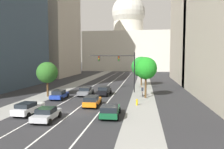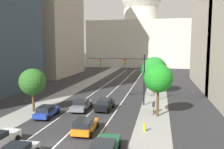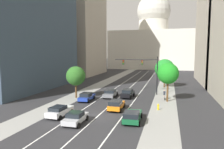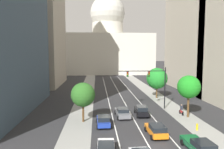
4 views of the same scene
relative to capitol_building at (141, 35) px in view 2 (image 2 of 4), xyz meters
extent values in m
plane|color=#2B2B2D|center=(0.00, -50.51, -13.59)|extent=(400.00, 400.00, 0.00)
cube|color=gray|center=(-8.22, -55.51, -13.59)|extent=(3.83, 130.00, 0.01)
cube|color=gray|center=(8.22, -55.51, -13.59)|extent=(3.83, 130.00, 0.01)
cube|color=white|center=(-3.15, -65.51, -13.58)|extent=(0.16, 90.00, 0.01)
cube|color=white|center=(0.00, -65.51, -13.58)|extent=(0.16, 90.00, 0.01)
cube|color=white|center=(3.15, -65.51, -13.58)|extent=(0.16, 90.00, 0.01)
cube|color=#9E9384|center=(-24.19, -41.78, 8.23)|extent=(14.78, 22.87, 43.64)
cube|color=beige|center=(0.00, 0.00, -4.14)|extent=(42.18, 29.43, 18.91)
cylinder|color=beige|center=(0.00, 0.00, 8.39)|extent=(15.44, 15.44, 6.14)
cylinder|color=black|center=(-5.52, -90.15, -13.27)|extent=(0.24, 0.65, 0.64)
cylinder|color=black|center=(-3.82, -90.21, -13.27)|extent=(0.24, 0.65, 0.64)
cube|color=#14512D|center=(4.73, -91.16, -12.98)|extent=(2.11, 4.71, 0.58)
cube|color=black|center=(4.78, -92.23, -12.42)|extent=(1.84, 2.22, 0.55)
cylinder|color=black|center=(3.71, -89.64, -13.27)|extent=(0.25, 0.65, 0.64)
cylinder|color=black|center=(5.59, -89.54, -13.27)|extent=(0.25, 0.65, 0.64)
cube|color=black|center=(-1.57, -93.84, -12.46)|extent=(1.73, 1.91, 0.49)
cube|color=black|center=(1.58, -77.94, -12.94)|extent=(1.88, 4.43, 0.66)
cube|color=black|center=(1.57, -78.16, -12.32)|extent=(1.67, 2.37, 0.57)
cylinder|color=black|center=(0.78, -76.43, -13.27)|extent=(0.24, 0.65, 0.64)
cylinder|color=black|center=(2.49, -76.49, -13.27)|extent=(0.24, 0.65, 0.64)
cylinder|color=black|center=(0.66, -79.39, -13.27)|extent=(0.24, 0.65, 0.64)
cylinder|color=black|center=(2.37, -79.46, -13.27)|extent=(0.24, 0.65, 0.64)
cube|color=#1E389E|center=(-4.73, -82.50, -13.00)|extent=(1.83, 4.27, 0.55)
cube|color=black|center=(-4.72, -82.86, -12.43)|extent=(1.63, 2.10, 0.59)
cylinder|color=black|center=(-5.62, -81.09, -13.27)|extent=(0.24, 0.65, 0.64)
cylinder|color=black|center=(-3.91, -81.04, -13.27)|extent=(0.24, 0.65, 0.64)
cylinder|color=black|center=(-5.54, -83.96, -13.27)|extent=(0.24, 0.65, 0.64)
cylinder|color=black|center=(-3.83, -83.91, -13.27)|extent=(0.24, 0.65, 0.64)
cube|color=slate|center=(-1.58, -78.55, -12.97)|extent=(2.08, 4.86, 0.61)
cube|color=black|center=(-1.57, -78.78, -12.41)|extent=(1.82, 2.26, 0.51)
cylinder|color=black|center=(-2.58, -76.97, -13.27)|extent=(0.25, 0.65, 0.64)
cylinder|color=black|center=(-0.71, -76.89, -13.27)|extent=(0.25, 0.65, 0.64)
cylinder|color=black|center=(-2.44, -80.22, -13.27)|extent=(0.25, 0.65, 0.64)
cylinder|color=black|center=(-0.57, -80.14, -13.27)|extent=(0.25, 0.65, 0.64)
cube|color=orange|center=(1.58, -86.60, -12.98)|extent=(1.90, 4.27, 0.60)
cube|color=black|center=(1.60, -87.29, -12.38)|extent=(1.70, 2.33, 0.60)
cylinder|color=black|center=(0.65, -85.20, -13.27)|extent=(0.24, 0.65, 0.64)
cylinder|color=black|center=(2.42, -85.14, -13.27)|extent=(0.24, 0.65, 0.64)
cylinder|color=black|center=(0.73, -88.06, -13.27)|extent=(0.24, 0.65, 0.64)
cylinder|color=black|center=(2.50, -88.01, -13.27)|extent=(0.24, 0.65, 0.64)
cylinder|color=black|center=(6.60, -74.03, -9.84)|extent=(0.20, 0.20, 7.50)
cylinder|color=black|center=(2.37, -74.03, -6.72)|extent=(8.46, 0.14, 0.14)
cube|color=black|center=(3.64, -74.03, -7.27)|extent=(0.32, 0.28, 0.96)
sphere|color=red|center=(3.64, -74.18, -6.97)|extent=(0.20, 0.20, 0.20)
sphere|color=orange|center=(3.64, -74.18, -7.27)|extent=(0.20, 0.20, 0.20)
sphere|color=green|center=(3.64, -74.18, -7.57)|extent=(0.20, 0.20, 0.20)
cube|color=black|center=(-0.16, -74.03, -7.27)|extent=(0.32, 0.28, 0.96)
sphere|color=red|center=(-0.16, -74.18, -6.97)|extent=(0.20, 0.20, 0.20)
sphere|color=orange|center=(-0.16, -74.18, -7.27)|extent=(0.20, 0.20, 0.20)
sphere|color=green|center=(-0.16, -74.18, -7.57)|extent=(0.20, 0.20, 0.20)
cylinder|color=yellow|center=(7.46, -85.19, -13.24)|extent=(0.26, 0.26, 0.70)
sphere|color=yellow|center=(7.46, -85.19, -12.81)|extent=(0.26, 0.26, 0.26)
cylinder|color=yellow|center=(7.46, -85.35, -13.21)|extent=(0.10, 0.12, 0.10)
cylinder|color=black|center=(8.16, -78.59, -13.26)|extent=(0.08, 0.66, 0.66)
cylinder|color=black|center=(8.12, -77.55, -13.26)|extent=(0.08, 0.66, 0.66)
cube|color=#A51919|center=(8.14, -78.07, -13.04)|extent=(0.10, 1.00, 0.36)
cube|color=#262833|center=(8.15, -78.12, -12.41)|extent=(0.37, 0.29, 0.64)
sphere|color=tan|center=(8.14, -78.05, -11.98)|extent=(0.22, 0.22, 0.22)
cylinder|color=#51381E|center=(8.66, -79.43, -11.80)|extent=(0.32, 0.32, 3.58)
sphere|color=#1C841E|center=(8.66, -79.43, -8.77)|extent=(3.56, 3.56, 3.56)
cylinder|color=#51381E|center=(7.79, -64.48, -12.21)|extent=(0.32, 0.32, 2.77)
sphere|color=#208128|center=(7.79, -64.48, -9.19)|extent=(4.66, 4.66, 4.66)
cylinder|color=#51381E|center=(-7.60, -80.59, -12.19)|extent=(0.32, 0.32, 2.81)
sphere|color=#295E20|center=(-7.60, -80.59, -9.55)|extent=(3.52, 3.52, 3.52)
camera|label=1|loc=(8.38, -114.39, -7.01)|focal=34.53mm
camera|label=2|loc=(8.89, -109.17, -4.81)|focal=38.48mm
camera|label=3|loc=(8.89, -115.85, -5.25)|focal=33.92mm
camera|label=4|loc=(-5.56, -112.15, -3.50)|focal=35.16mm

